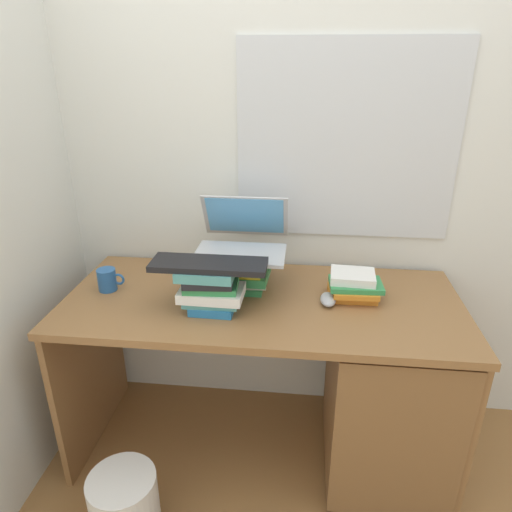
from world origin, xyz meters
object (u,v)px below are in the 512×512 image
Objects in this scene: keyboard at (209,265)px; wastebasket at (125,507)px; book_stack_side at (354,286)px; laptop at (242,237)px; book_stack_keyboard_riser at (210,287)px; computer_mouse at (328,299)px; mug at (108,280)px; book_stack_tall at (242,272)px; desk at (358,381)px.

keyboard is 1.53× the size of wastebasket.
laptop reaches higher than book_stack_side.
book_stack_keyboard_riser is at bearing -163.88° from book_stack_side.
computer_mouse is 0.93× the size of mug.
book_stack_side is 0.58m from keyboard.
keyboard is 0.92m from wastebasket.
book_stack_tall is 0.20m from book_stack_keyboard_riser.
desk is 5.65× the size of wastebasket.
laptop reaches higher than wastebasket.
keyboard reaches higher than computer_mouse.
book_stack_keyboard_riser is at bearing -172.50° from desk.
book_stack_tall is at bearing 167.94° from desk.
book_stack_keyboard_riser is 1.14× the size of book_stack_side.
book_stack_keyboard_riser is 0.56m from book_stack_side.
computer_mouse is 0.88m from mug.
wastebasket is (0.18, -0.49, -0.66)m from mug.
computer_mouse is at bearing -1.21° from mug.
mug is (-1.03, 0.03, 0.39)m from desk.
book_stack_keyboard_riser is 2.14× the size of mug.
computer_mouse is at bearing 174.37° from desk.
book_stack_side reaches higher than mug.
mug reaches higher than desk.
book_stack_side is (0.44, -0.03, -0.02)m from book_stack_tall.
book_stack_tall is 0.23m from keyboard.
laptop reaches higher than mug.
book_stack_side is 1.87× the size of mug.
laptop is (0.09, 0.25, 0.11)m from book_stack_keyboard_riser.
wastebasket is (-0.85, -0.45, -0.28)m from desk.
mug is (-0.53, -0.14, -0.15)m from laptop.
keyboard is at bearing -168.30° from computer_mouse.
mug is 0.84m from wastebasket.
book_stack_tall reaches higher than computer_mouse.
keyboard reaches higher than wastebasket.
book_stack_tall is 0.45m from book_stack_side.
wastebasket is at bearing -146.32° from computer_mouse.
book_stack_keyboard_riser is 2.29× the size of computer_mouse.
book_stack_keyboard_riser is at bearing -13.79° from mug.
mug is (-0.88, 0.02, 0.03)m from computer_mouse.
laptop reaches higher than desk.
mug is (-0.45, 0.11, -0.14)m from keyboard.
computer_mouse is (0.44, 0.09, -0.17)m from keyboard.
book_stack_keyboard_riser reaches higher than book_stack_side.
wastebasket is (-0.26, -0.38, -0.80)m from keyboard.
book_stack_side is (-0.05, 0.08, 0.39)m from desk.
mug is at bearing 110.60° from wastebasket.
book_stack_keyboard_riser is 0.57× the size of keyboard.
desk is at bearing 7.50° from book_stack_keyboard_riser.
keyboard is at bearing -179.60° from book_stack_keyboard_riser.
wastebasket is (-0.36, -0.56, -0.69)m from book_stack_tall.
book_stack_side is at bearing -11.34° from laptop.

